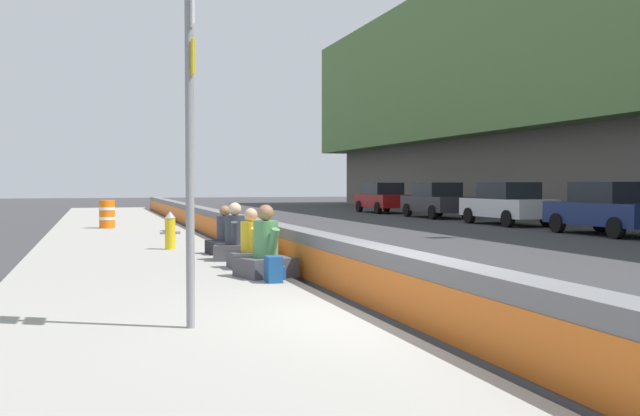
# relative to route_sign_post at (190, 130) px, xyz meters

# --- Properties ---
(ground_plane) EXTENTS (160.00, 160.00, 0.00)m
(ground_plane) POSITION_rel_route_sign_post_xyz_m (-0.03, -2.51, -2.21)
(ground_plane) COLOR #353538
(ground_plane) RESTS_ON ground
(sidewalk_strip) EXTENTS (80.00, 4.40, 0.14)m
(sidewalk_strip) POSITION_rel_route_sign_post_xyz_m (-0.03, 0.14, -2.14)
(sidewalk_strip) COLOR gray
(sidewalk_strip) RESTS_ON ground_plane
(jersey_barrier) EXTENTS (76.00, 0.45, 0.85)m
(jersey_barrier) POSITION_rel_route_sign_post_xyz_m (-0.03, -2.50, -1.79)
(jersey_barrier) COLOR slate
(jersey_barrier) RESTS_ON ground_plane
(route_sign_post) EXTENTS (0.44, 0.09, 3.60)m
(route_sign_post) POSITION_rel_route_sign_post_xyz_m (0.00, 0.00, 0.00)
(route_sign_post) COLOR gray
(route_sign_post) RESTS_ON sidewalk_strip
(fire_hydrant) EXTENTS (0.26, 0.46, 0.88)m
(fire_hydrant) POSITION_rel_route_sign_post_xyz_m (9.27, -0.70, -1.62)
(fire_hydrant) COLOR gold
(fire_hydrant) RESTS_ON sidewalk_strip
(seated_person_foreground) EXTENTS (0.94, 1.02, 1.17)m
(seated_person_foreground) POSITION_rel_route_sign_post_xyz_m (3.82, -1.69, -1.70)
(seated_person_foreground) COLOR #424247
(seated_person_foreground) RESTS_ON sidewalk_strip
(seated_person_middle) EXTENTS (0.69, 0.79, 1.07)m
(seated_person_middle) POSITION_rel_route_sign_post_xyz_m (5.12, -1.72, -1.74)
(seated_person_middle) COLOR #424247
(seated_person_middle) RESTS_ON sidewalk_strip
(seated_person_rear) EXTENTS (0.86, 0.95, 1.14)m
(seated_person_rear) POSITION_rel_route_sign_post_xyz_m (6.54, -1.70, -1.72)
(seated_person_rear) COLOR #424247
(seated_person_rear) RESTS_ON sidewalk_strip
(seated_person_far) EXTENTS (0.69, 0.80, 1.04)m
(seated_person_far) POSITION_rel_route_sign_post_xyz_m (7.85, -1.72, -1.75)
(seated_person_far) COLOR black
(seated_person_far) RESTS_ON sidewalk_strip
(backpack) EXTENTS (0.32, 0.28, 0.40)m
(backpack) POSITION_rel_route_sign_post_xyz_m (3.13, -1.66, -1.88)
(backpack) COLOR navy
(backpack) RESTS_ON sidewalk_strip
(construction_barrel) EXTENTS (0.54, 0.54, 0.95)m
(construction_barrel) POSITION_rel_route_sign_post_xyz_m (17.95, 0.56, -1.59)
(construction_barrel) COLOR orange
(construction_barrel) RESTS_ON sidewalk_strip
(parked_car_third) EXTENTS (4.52, 1.98, 1.71)m
(parked_car_third) POSITION_rel_route_sign_post_xyz_m (11.67, -14.75, -1.35)
(parked_car_third) COLOR navy
(parked_car_third) RESTS_ON ground_plane
(parked_car_fourth) EXTENTS (4.52, 1.98, 1.71)m
(parked_car_fourth) POSITION_rel_route_sign_post_xyz_m (17.66, -14.78, -1.35)
(parked_car_fourth) COLOR silver
(parked_car_fourth) RESTS_ON ground_plane
(parked_car_midline) EXTENTS (4.51, 1.98, 1.71)m
(parked_car_midline) POSITION_rel_route_sign_post_xyz_m (23.99, -14.82, -1.35)
(parked_car_midline) COLOR #28282D
(parked_car_midline) RESTS_ON ground_plane
(parked_car_far) EXTENTS (4.51, 1.96, 1.71)m
(parked_car_far) POSITION_rel_route_sign_post_xyz_m (30.43, -14.68, -1.35)
(parked_car_far) COLOR maroon
(parked_car_far) RESTS_ON ground_plane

